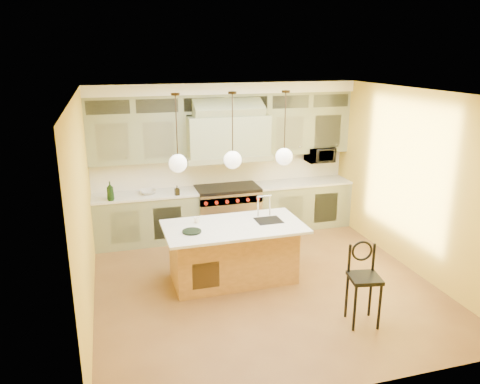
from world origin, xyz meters
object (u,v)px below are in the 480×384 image
object	(u,v)px
kitchen_island	(233,251)
microwave	(320,155)
range	(228,210)
counter_stool	(364,279)

from	to	relation	value
kitchen_island	microwave	world-z (taller)	microwave
range	counter_stool	xyz separation A→B (m)	(0.91, -3.51, 0.14)
range	counter_stool	distance (m)	3.63
counter_stool	range	bearing A→B (deg)	114.76
counter_stool	microwave	distance (m)	3.86
range	counter_stool	bearing A→B (deg)	-75.56
range	microwave	bearing A→B (deg)	3.12
counter_stool	microwave	size ratio (longest dim) A/B	2.02
kitchen_island	microwave	bearing A→B (deg)	39.74
kitchen_island	range	bearing A→B (deg)	77.54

